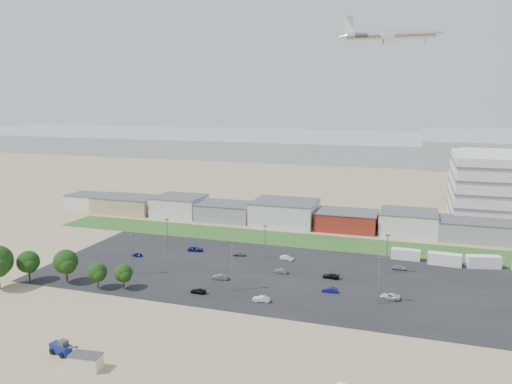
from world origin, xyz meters
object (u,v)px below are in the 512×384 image
at_px(telehandler, 61,347).
at_px(parked_car_11, 287,258).
at_px(parked_car_0, 390,296).
at_px(parked_car_5, 137,254).
at_px(parked_car_7, 281,271).
at_px(parked_car_1, 330,290).
at_px(box_trailer_a, 406,254).
at_px(parked_car_6, 239,254).
at_px(portable_shed, 86,362).
at_px(parked_car_9, 195,249).
at_px(airliner, 391,35).
at_px(parked_car_13, 261,299).
at_px(parked_car_3, 198,291).
at_px(parked_car_8, 399,267).
at_px(parked_car_4, 220,277).
at_px(parked_car_12, 331,276).

height_order(telehandler, parked_car_11, telehandler).
bearing_deg(parked_car_0, parked_car_5, -92.44).
relative_size(telehandler, parked_car_7, 1.89).
height_order(parked_car_1, parked_car_7, parked_car_1).
distance_m(box_trailer_a, parked_car_6, 46.24).
xyz_separation_m(portable_shed, parked_car_6, (3.48, 64.37, -0.77)).
bearing_deg(box_trailer_a, telehandler, -126.24).
bearing_deg(parked_car_11, parked_car_9, 97.07).
xyz_separation_m(telehandler, parked_car_6, (10.78, 61.51, -0.81)).
bearing_deg(parked_car_0, airliner, -169.92).
bearing_deg(parked_car_13, parked_car_0, 103.88).
xyz_separation_m(airliner, parked_car_3, (-33.68, -106.12, -67.15)).
bearing_deg(parked_car_1, parked_car_3, -75.89).
height_order(parked_car_8, parked_car_13, same).
distance_m(parked_car_8, parked_car_13, 41.53).
relative_size(parked_car_6, parked_car_9, 0.85).
height_order(parked_car_6, parked_car_7, parked_car_7).
distance_m(telehandler, parked_car_13, 41.89).
bearing_deg(parked_car_4, parked_car_8, 109.01).
xyz_separation_m(portable_shed, parked_car_3, (3.92, 35.50, -0.78)).
relative_size(parked_car_1, parked_car_6, 0.95).
distance_m(box_trailer_a, parked_car_3, 59.86).
distance_m(portable_shed, parked_car_9, 65.47).
bearing_deg(parked_car_1, parked_car_8, 139.89).
xyz_separation_m(parked_car_4, parked_car_5, (-29.34, 9.72, -0.11)).
relative_size(box_trailer_a, parked_car_7, 2.23).
xyz_separation_m(portable_shed, parked_car_5, (-23.92, 54.97, -0.78)).
bearing_deg(parked_car_8, parked_car_3, 122.04).
xyz_separation_m(parked_car_4, parked_car_6, (-1.94, 19.12, -0.10)).
bearing_deg(parked_car_8, telehandler, 135.98).
relative_size(parked_car_4, parked_car_5, 1.24).
bearing_deg(parked_car_4, parked_car_3, -16.43).
bearing_deg(parked_car_1, airliner, 171.85).
distance_m(telehandler, parked_car_0, 68.20).
distance_m(parked_car_7, parked_car_13, 18.89).
distance_m(parked_car_3, parked_car_12, 33.20).
relative_size(parked_car_8, parked_car_9, 0.84).
distance_m(parked_car_5, parked_car_13, 47.25).
distance_m(parked_car_6, parked_car_11, 13.75).
bearing_deg(parked_car_7, parked_car_6, -119.60).
bearing_deg(telehandler, parked_car_12, 65.66).
height_order(airliner, parked_car_6, airliner).
xyz_separation_m(telehandler, parked_car_11, (24.52, 62.04, -0.74)).
xyz_separation_m(parked_car_6, parked_car_11, (13.74, 0.52, 0.07)).
bearing_deg(parked_car_13, parked_car_6, -158.81).
xyz_separation_m(airliner, parked_car_9, (-47.85, -76.96, -67.07)).
bearing_deg(parked_car_0, parked_car_4, -84.27).
bearing_deg(parked_car_3, parked_car_12, 125.57).
relative_size(portable_shed, parked_car_4, 1.33).
relative_size(parked_car_0, parked_car_7, 1.27).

